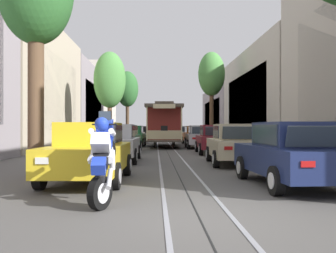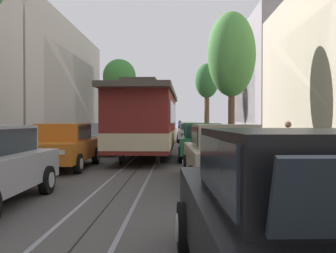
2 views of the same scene
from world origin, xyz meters
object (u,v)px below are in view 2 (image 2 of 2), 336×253
object	(u,v)px
parked_car_silver_fourth_right	(104,138)
fire_hydrant	(124,134)
street_tree_kerb_left_second	(232,55)
cable_car_trolley	(146,121)
parked_car_beige_fifth_left	(222,154)
street_tree_kerb_right_near	(119,77)
pedestrian_on_left_pavement	(288,143)
parked_car_beige_second_right	(132,132)
parked_car_yellow_near_left	(188,130)
parked_car_green_mid_left	(196,135)
parked_car_black_sixth_left	(298,219)
parked_car_green_fourth_left	(202,141)
motorcycle_with_rider	(180,128)
parked_car_orange_fifth_right	(63,146)
parked_car_navy_near_right	(136,130)
parked_car_silver_second_left	(189,132)
street_tree_kerb_left_near	(207,83)
parked_car_maroon_mid_right	(118,134)

from	to	relation	value
parked_car_silver_fourth_right	fire_hydrant	world-z (taller)	parked_car_silver_fourth_right
street_tree_kerb_left_second	cable_car_trolley	xyz separation A→B (m)	(4.02, 1.52, -3.19)
parked_car_beige_fifth_left	street_tree_kerb_right_near	distance (m)	27.76
parked_car_silver_fourth_right	pedestrian_on_left_pavement	size ratio (longest dim) A/B	2.64
parked_car_beige_second_right	parked_car_yellow_near_left	bearing A→B (deg)	-137.02
parked_car_green_mid_left	fire_hydrant	xyz separation A→B (m)	(6.58, -13.64, -0.38)
parked_car_black_sixth_left	fire_hydrant	size ratio (longest dim) A/B	5.27
parked_car_green_fourth_left	street_tree_kerb_right_near	xyz separation A→B (m)	(6.87, -20.22, 5.36)
parked_car_yellow_near_left	parked_car_green_mid_left	size ratio (longest dim) A/B	1.00
motorcycle_with_rider	parked_car_orange_fifth_right	bearing A→B (deg)	80.25
parked_car_orange_fifth_right	cable_car_trolley	xyz separation A→B (m)	(-2.66, -3.24, 0.86)
parked_car_green_fourth_left	parked_car_navy_near_right	world-z (taller)	same
parked_car_silver_second_left	street_tree_kerb_right_near	xyz separation A→B (m)	(6.78, -7.05, 5.36)
fire_hydrant	street_tree_kerb_left_near	bearing A→B (deg)	163.37
parked_car_beige_second_right	street_tree_kerb_right_near	distance (m)	8.01
parked_car_green_fourth_left	parked_car_silver_fourth_right	size ratio (longest dim) A/B	1.00
parked_car_black_sixth_left	parked_car_maroon_mid_right	world-z (taller)	same
parked_car_green_mid_left	parked_car_beige_fifth_left	world-z (taller)	same
parked_car_silver_fourth_right	cable_car_trolley	xyz separation A→B (m)	(-2.43, 2.78, 0.86)
parked_car_green_fourth_left	parked_car_navy_near_right	size ratio (longest dim) A/B	1.00
parked_car_navy_near_right	parked_car_maroon_mid_right	world-z (taller)	same
motorcycle_with_rider	parked_car_silver_second_left	bearing A→B (deg)	94.38
parked_car_orange_fifth_right	fire_hydrant	bearing A→B (deg)	-86.77
parked_car_black_sixth_left	cable_car_trolley	xyz separation A→B (m)	(2.42, -12.69, 0.86)
parked_car_green_mid_left	parked_car_orange_fifth_right	bearing A→B (deg)	62.24
parked_car_beige_second_right	street_tree_kerb_left_second	world-z (taller)	street_tree_kerb_left_second
parked_car_green_fourth_left	street_tree_kerb_left_near	size ratio (longest dim) A/B	0.62
parked_car_navy_near_right	parked_car_silver_fourth_right	xyz separation A→B (m)	(-0.25, 17.17, 0.00)
parked_car_beige_fifth_left	street_tree_kerb_left_second	distance (m)	8.91
parked_car_yellow_near_left	street_tree_kerb_left_near	bearing A→B (deg)	148.67
parked_car_green_mid_left	parked_car_navy_near_right	size ratio (longest dim) A/B	1.00
parked_car_beige_fifth_left	street_tree_kerb_right_near	size ratio (longest dim) A/B	0.55
parked_car_green_mid_left	pedestrian_on_left_pavement	world-z (taller)	pedestrian_on_left_pavement
parked_car_black_sixth_left	parked_car_beige_second_right	bearing A→B (deg)	-79.92
parked_car_green_fourth_left	parked_car_black_sixth_left	distance (m)	12.52
parked_car_green_mid_left	parked_car_orange_fifth_right	distance (m)	11.27
parked_car_silver_fourth_right	motorcycle_with_rider	world-z (taller)	motorcycle_with_rider
parked_car_orange_fifth_right	street_tree_kerb_left_second	bearing A→B (deg)	-144.56
parked_car_silver_second_left	cable_car_trolley	size ratio (longest dim) A/B	0.48
parked_car_maroon_mid_right	pedestrian_on_left_pavement	world-z (taller)	pedestrian_on_left_pavement
parked_car_orange_fifth_right	pedestrian_on_left_pavement	world-z (taller)	pedestrian_on_left_pavement
parked_car_silver_second_left	parked_car_green_mid_left	size ratio (longest dim) A/B	0.99
street_tree_kerb_right_near	parked_car_navy_near_right	bearing A→B (deg)	176.77
parked_car_silver_fourth_right	fire_hydrant	bearing A→B (deg)	-84.92
street_tree_kerb_left_near	parked_car_silver_second_left	bearing A→B (deg)	69.46
parked_car_black_sixth_left	parked_car_orange_fifth_right	bearing A→B (deg)	-61.75
parked_car_orange_fifth_right	pedestrian_on_left_pavement	bearing A→B (deg)	177.32
parked_car_navy_near_right	fire_hydrant	bearing A→B (deg)	-17.72
parked_car_orange_fifth_right	parked_car_silver_second_left	bearing A→B (deg)	-107.27
parked_car_black_sixth_left	fire_hydrant	world-z (taller)	parked_car_black_sixth_left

